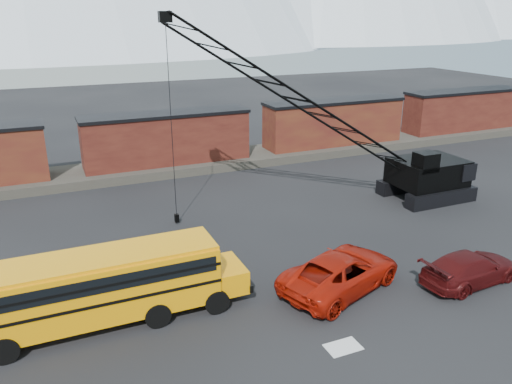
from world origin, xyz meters
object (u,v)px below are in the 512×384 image
school_bus (105,285)px  crawler_crane (309,106)px  red_pickup (341,271)px  maroon_suv (470,268)px

school_bus → crawler_crane: (13.96, 8.08, 5.15)m
school_bus → crawler_crane: size_ratio=0.56×
red_pickup → crawler_crane: (3.41, 9.64, 6.03)m
crawler_crane → maroon_suv: bearing=-77.0°
school_bus → maroon_suv: (16.65, -3.57, -1.01)m
crawler_crane → school_bus: bearing=-149.9°
school_bus → crawler_crane: bearing=30.1°
red_pickup → crawler_crane: crawler_crane is taller
school_bus → maroon_suv: size_ratio=2.17×
school_bus → maroon_suv: school_bus is taller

